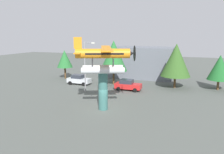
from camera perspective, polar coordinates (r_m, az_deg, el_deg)
ground_plane at (r=26.11m, az=-2.35°, el=-8.54°), size 140.00×140.00×0.00m
display_pedestal at (r=25.44m, az=-2.39°, el=-3.72°), size 1.10×1.10×4.54m
floatplane_monument at (r=24.73m, az=-2.16°, el=5.14°), size 7.17×9.98×4.00m
car_near_silver at (r=39.25m, az=-8.80°, el=-0.65°), size 4.20×2.02×1.76m
car_mid_red at (r=34.67m, az=4.22°, el=-2.10°), size 4.20×2.02×1.76m
streetlight_primary at (r=33.34m, az=-6.93°, el=3.67°), size 1.84×0.28×7.75m
storefront_building at (r=46.11m, az=7.75°, el=3.97°), size 13.36×7.75×6.30m
tree_west at (r=44.41m, az=-12.45°, el=4.71°), size 3.11×3.11×5.80m
tree_east at (r=38.09m, az=0.43°, el=5.63°), size 4.82×4.82×7.84m
tree_center_back at (r=37.07m, az=16.60°, el=4.33°), size 4.88×4.88×7.43m
tree_far_east at (r=38.36m, az=26.64°, el=2.26°), size 3.60×3.60×5.68m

